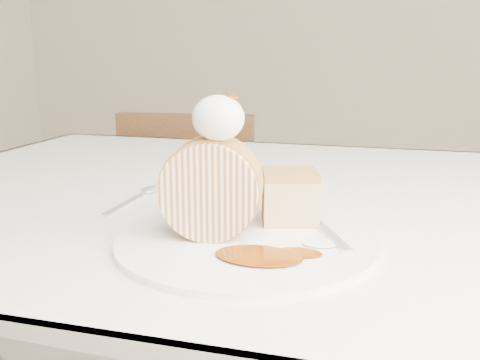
# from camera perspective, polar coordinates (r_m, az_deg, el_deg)

# --- Properties ---
(table) EXTENTS (1.40, 0.90, 0.75)m
(table) POSITION_cam_1_polar(r_m,az_deg,el_deg) (0.84, 7.50, -7.57)
(table) COLOR white
(table) RESTS_ON ground
(chair_far) EXTENTS (0.42, 0.42, 0.80)m
(chair_far) POSITION_cam_1_polar(r_m,az_deg,el_deg) (1.62, -4.84, -4.72)
(chair_far) COLOR brown
(chair_far) RESTS_ON ground
(plate) EXTENTS (0.36, 0.36, 0.01)m
(plate) POSITION_cam_1_polar(r_m,az_deg,el_deg) (0.60, 0.67, -6.44)
(plate) COLOR white
(plate) RESTS_ON table
(roulade_slice) EXTENTS (0.12, 0.08, 0.11)m
(roulade_slice) POSITION_cam_1_polar(r_m,az_deg,el_deg) (0.59, -3.09, -0.90)
(roulade_slice) COLOR #FFDEB1
(roulade_slice) RESTS_ON plate
(cake_chunk) EXTENTS (0.08, 0.08, 0.05)m
(cake_chunk) POSITION_cam_1_polar(r_m,az_deg,el_deg) (0.65, 5.32, -2.12)
(cake_chunk) COLOR #AE7E42
(cake_chunk) RESTS_ON plate
(whipped_cream) EXTENTS (0.06, 0.06, 0.05)m
(whipped_cream) POSITION_cam_1_polar(r_m,az_deg,el_deg) (0.57, -2.33, 6.60)
(whipped_cream) COLOR white
(whipped_cream) RESTS_ON roulade_slice
(caramel_drizzle) EXTENTS (0.03, 0.02, 0.01)m
(caramel_drizzle) POSITION_cam_1_polar(r_m,az_deg,el_deg) (0.58, -1.49, 9.43)
(caramel_drizzle) COLOR #702E04
(caramel_drizzle) RESTS_ON whipped_cream
(caramel_pool) EXTENTS (0.10, 0.08, 0.00)m
(caramel_pool) POSITION_cam_1_polar(r_m,az_deg,el_deg) (0.54, 2.01, -8.05)
(caramel_pool) COLOR #702E04
(caramel_pool) RESTS_ON plate
(fork) EXTENTS (0.10, 0.17, 0.00)m
(fork) POSITION_cam_1_polar(r_m,az_deg,el_deg) (0.62, 9.28, -5.52)
(fork) COLOR silver
(fork) RESTS_ON plate
(spoon) EXTENTS (0.02, 0.15, 0.00)m
(spoon) POSITION_cam_1_polar(r_m,az_deg,el_deg) (0.77, -12.04, -2.51)
(spoon) COLOR silver
(spoon) RESTS_ON table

